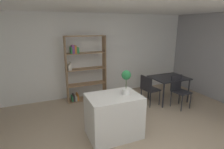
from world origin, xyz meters
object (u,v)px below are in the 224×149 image
open_bookshelf (83,69)px  dining_chair_near (179,88)px  dining_table (169,80)px  dining_chair_island_side (148,87)px  potted_plant_on_island (126,80)px  kitchen_island (114,116)px

open_bookshelf → dining_chair_near: (2.33, -1.52, -0.44)m
dining_table → dining_chair_island_side: (-0.72, -0.01, -0.14)m
dining_chair_near → dining_table: bearing=81.2°
potted_plant_on_island → dining_table: size_ratio=0.48×
kitchen_island → dining_chair_island_side: (1.52, 1.02, 0.08)m
potted_plant_on_island → dining_table: potted_plant_on_island is taller
dining_table → potted_plant_on_island: bearing=-152.2°
potted_plant_on_island → dining_chair_near: 2.17m
dining_chair_island_side → dining_table: bearing=-96.4°
kitchen_island → dining_chair_island_side: 1.84m
dining_table → dining_chair_island_side: 0.74m
dining_table → dining_chair_near: dining_chair_near is taller
potted_plant_on_island → dining_table: (1.99, 1.05, -0.52)m
dining_chair_island_side → dining_chair_near: bearing=-128.4°
potted_plant_on_island → dining_chair_near: (1.98, 0.61, -0.65)m
open_bookshelf → dining_chair_island_side: bearing=-34.0°
kitchen_island → dining_chair_island_side: bearing=33.8°
kitchen_island → dining_table: 2.49m
kitchen_island → dining_table: bearing=24.7°
potted_plant_on_island → dining_chair_island_side: potted_plant_on_island is taller
dining_table → kitchen_island: bearing=-155.3°
potted_plant_on_island → dining_chair_island_side: 1.77m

